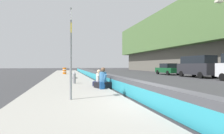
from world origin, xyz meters
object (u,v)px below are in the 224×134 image
Objects in this scene: fire_hydrant at (74,77)px; parked_car_fourth at (168,69)px; parked_car_third at (197,66)px; construction_barrel at (65,71)px; route_sign_post at (71,47)px; seated_person_foreground at (103,81)px; backpack at (102,86)px; seated_person_middle at (99,81)px.

parked_car_fourth is at bearing -52.18° from fire_hydrant.
parked_car_third reaches higher than parked_car_fourth.
parked_car_fourth is at bearing -101.58° from construction_barrel.
route_sign_post is 4.25m from seated_person_foreground.
parked_car_fourth reaches higher than backpack.
seated_person_middle is 18.36m from parked_car_fourth.
route_sign_post reaches higher than parked_car_third.
parked_car_third reaches higher than backpack.
seated_person_middle is at bearing -172.13° from construction_barrel.
seated_person_foreground is 15.32m from parked_car_third.
route_sign_post is 4.09× the size of fire_hydrant.
backpack is 0.42× the size of construction_barrel.
parked_car_third is at bearing -52.96° from route_sign_post.
seated_person_foreground is 0.24× the size of parked_car_third.
parked_car_third is 6.17m from parked_car_fourth.
fire_hydrant is at bearing 27.90° from seated_person_foreground.
construction_barrel is at bearing 2.96° from fire_hydrant.
parked_car_third reaches higher than fire_hydrant.
route_sign_post is 5.13m from seated_person_middle.
seated_person_middle is (1.07, 0.06, -0.05)m from seated_person_foreground.
construction_barrel is (20.58, 0.32, -1.59)m from route_sign_post.
parked_car_fourth is (-3.10, -15.14, 0.24)m from construction_barrel.
seated_person_middle is 0.20× the size of parked_car_third.
construction_barrel is 0.21× the size of parked_car_fourth.
fire_hydrant is 14.30m from construction_barrel.
parked_car_fourth reaches higher than seated_person_foreground.
construction_barrel is (17.83, 2.12, 0.28)m from backpack.
parked_car_fourth reaches higher than fire_hydrant.
route_sign_post is at bearing 139.72° from parked_car_fourth.
construction_barrel is (14.28, 0.74, 0.03)m from fire_hydrant.
seated_person_foreground reaches higher than backpack.
seated_person_foreground is at bearing -176.76° from seated_person_middle.
seated_person_foreground is at bearing -30.34° from route_sign_post.
route_sign_post is at bearing 156.70° from seated_person_middle.
route_sign_post is 6.52m from fire_hydrant.
parked_car_fourth reaches higher than construction_barrel.
seated_person_middle is 1.69m from backpack.
fire_hydrant is at bearing 21.26° from backpack.
backpack is 17.96m from construction_barrel.
seated_person_foreground is 0.66m from backpack.
route_sign_post reaches higher than parked_car_fourth.
seated_person_middle reaches higher than fire_hydrant.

